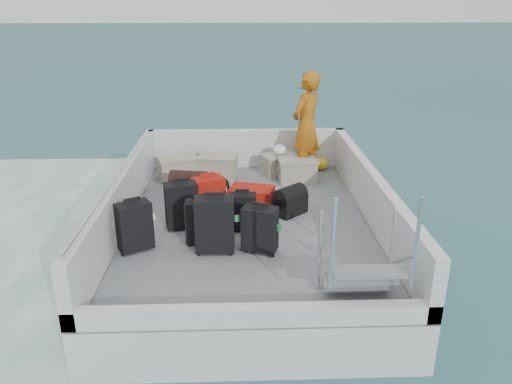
{
  "coord_description": "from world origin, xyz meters",
  "views": [
    {
      "loc": [
        -0.11,
        -6.43,
        3.53
      ],
      "look_at": [
        0.12,
        0.11,
        1.0
      ],
      "focal_mm": 35.0,
      "sensor_mm": 36.0,
      "label": 1
    }
  ],
  "objects_px": {
    "suitcase_3": "(215,225)",
    "crate_2": "(279,165)",
    "crate_1": "(218,167)",
    "suitcase_8": "(251,196)",
    "suitcase_7": "(242,212)",
    "suitcase_4": "(201,222)",
    "passenger": "(306,125)",
    "suitcase_6": "(260,230)",
    "crate_0": "(178,168)",
    "crate_3": "(297,171)",
    "suitcase_5": "(209,198)",
    "suitcase_1": "(182,206)",
    "suitcase_0": "(135,227)"
  },
  "relations": [
    {
      "from": "suitcase_3",
      "to": "crate_2",
      "type": "distance_m",
      "value": 3.06
    },
    {
      "from": "crate_2",
      "to": "crate_1",
      "type": "bearing_deg",
      "value": -173.89
    },
    {
      "from": "suitcase_8",
      "to": "crate_1",
      "type": "relative_size",
      "value": 1.05
    },
    {
      "from": "suitcase_7",
      "to": "suitcase_4",
      "type": "bearing_deg",
      "value": -142.99
    },
    {
      "from": "suitcase_3",
      "to": "passenger",
      "type": "xyz_separation_m",
      "value": [
        1.45,
        2.79,
        0.55
      ]
    },
    {
      "from": "suitcase_6",
      "to": "crate_0",
      "type": "xyz_separation_m",
      "value": [
        -1.3,
        2.74,
        -0.11
      ]
    },
    {
      "from": "suitcase_3",
      "to": "crate_0",
      "type": "bearing_deg",
      "value": 106.15
    },
    {
      "from": "crate_3",
      "to": "suitcase_3",
      "type": "bearing_deg",
      "value": -117.44
    },
    {
      "from": "suitcase_5",
      "to": "crate_2",
      "type": "distance_m",
      "value": 2.18
    },
    {
      "from": "crate_1",
      "to": "crate_2",
      "type": "height_order",
      "value": "crate_1"
    },
    {
      "from": "suitcase_4",
      "to": "passenger",
      "type": "relative_size",
      "value": 0.32
    },
    {
      "from": "suitcase_7",
      "to": "crate_2",
      "type": "relative_size",
      "value": 0.93
    },
    {
      "from": "suitcase_4",
      "to": "suitcase_5",
      "type": "distance_m",
      "value": 0.79
    },
    {
      "from": "suitcase_3",
      "to": "suitcase_7",
      "type": "distance_m",
      "value": 0.7
    },
    {
      "from": "suitcase_1",
      "to": "suitcase_3",
      "type": "relative_size",
      "value": 0.9
    },
    {
      "from": "crate_1",
      "to": "crate_3",
      "type": "height_order",
      "value": "same"
    },
    {
      "from": "suitcase_1",
      "to": "crate_0",
      "type": "height_order",
      "value": "suitcase_1"
    },
    {
      "from": "suitcase_0",
      "to": "crate_3",
      "type": "relative_size",
      "value": 1.03
    },
    {
      "from": "suitcase_3",
      "to": "suitcase_7",
      "type": "height_order",
      "value": "suitcase_3"
    },
    {
      "from": "crate_0",
      "to": "crate_1",
      "type": "distance_m",
      "value": 0.7
    },
    {
      "from": "crate_1",
      "to": "suitcase_0",
      "type": "bearing_deg",
      "value": -108.83
    },
    {
      "from": "suitcase_5",
      "to": "suitcase_7",
      "type": "xyz_separation_m",
      "value": [
        0.47,
        -0.42,
        -0.04
      ]
    },
    {
      "from": "suitcase_3",
      "to": "suitcase_4",
      "type": "xyz_separation_m",
      "value": [
        -0.18,
        0.24,
        -0.07
      ]
    },
    {
      "from": "suitcase_3",
      "to": "crate_3",
      "type": "xyz_separation_m",
      "value": [
        1.29,
        2.49,
        -0.17
      ]
    },
    {
      "from": "suitcase_0",
      "to": "crate_1",
      "type": "relative_size",
      "value": 1.02
    },
    {
      "from": "suitcase_0",
      "to": "suitcase_8",
      "type": "height_order",
      "value": "suitcase_0"
    },
    {
      "from": "suitcase_1",
      "to": "suitcase_5",
      "type": "xyz_separation_m",
      "value": [
        0.34,
        0.31,
        -0.02
      ]
    },
    {
      "from": "suitcase_1",
      "to": "crate_2",
      "type": "bearing_deg",
      "value": 39.31
    },
    {
      "from": "suitcase_0",
      "to": "suitcase_6",
      "type": "height_order",
      "value": "suitcase_0"
    },
    {
      "from": "suitcase_0",
      "to": "suitcase_5",
      "type": "bearing_deg",
      "value": 18.06
    },
    {
      "from": "suitcase_0",
      "to": "crate_0",
      "type": "distance_m",
      "value": 2.67
    },
    {
      "from": "suitcase_5",
      "to": "passenger",
      "type": "bearing_deg",
      "value": 22.13
    },
    {
      "from": "crate_1",
      "to": "crate_3",
      "type": "relative_size",
      "value": 1.0
    },
    {
      "from": "suitcase_1",
      "to": "suitcase_8",
      "type": "distance_m",
      "value": 1.29
    },
    {
      "from": "suitcase_7",
      "to": "crate_1",
      "type": "distance_m",
      "value": 2.19
    },
    {
      "from": "suitcase_8",
      "to": "crate_2",
      "type": "xyz_separation_m",
      "value": [
        0.53,
        1.33,
        0.04
      ]
    },
    {
      "from": "crate_1",
      "to": "crate_2",
      "type": "xyz_separation_m",
      "value": [
        1.08,
        0.12,
        -0.02
      ]
    },
    {
      "from": "suitcase_8",
      "to": "crate_3",
      "type": "relative_size",
      "value": 1.05
    },
    {
      "from": "suitcase_7",
      "to": "crate_1",
      "type": "relative_size",
      "value": 0.84
    },
    {
      "from": "suitcase_6",
      "to": "suitcase_7",
      "type": "relative_size",
      "value": 1.12
    },
    {
      "from": "suitcase_1",
      "to": "passenger",
      "type": "distance_m",
      "value": 2.89
    },
    {
      "from": "suitcase_4",
      "to": "suitcase_5",
      "type": "xyz_separation_m",
      "value": [
        0.05,
        0.79,
        0.02
      ]
    },
    {
      "from": "suitcase_0",
      "to": "suitcase_7",
      "type": "xyz_separation_m",
      "value": [
        1.32,
        0.54,
        -0.06
      ]
    },
    {
      "from": "crate_3",
      "to": "suitcase_6",
      "type": "bearing_deg",
      "value": -106.6
    },
    {
      "from": "suitcase_1",
      "to": "suitcase_7",
      "type": "bearing_deg",
      "value": -23.61
    },
    {
      "from": "suitcase_8",
      "to": "suitcase_3",
      "type": "bearing_deg",
      "value": 178.3
    },
    {
      "from": "crate_1",
      "to": "suitcase_4",
      "type": "bearing_deg",
      "value": -92.7
    },
    {
      "from": "suitcase_3",
      "to": "suitcase_7",
      "type": "bearing_deg",
      "value": 61.3
    },
    {
      "from": "crate_2",
      "to": "passenger",
      "type": "bearing_deg",
      "value": -11.47
    },
    {
      "from": "passenger",
      "to": "suitcase_8",
      "type": "bearing_deg",
      "value": 1.42
    }
  ]
}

